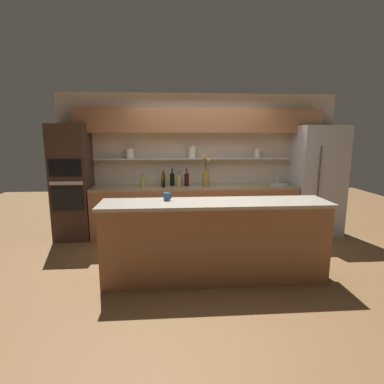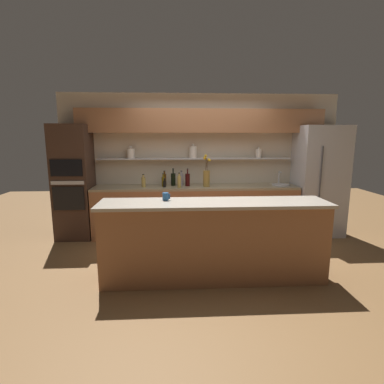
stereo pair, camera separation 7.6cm
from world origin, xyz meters
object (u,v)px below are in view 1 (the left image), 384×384
object	(u,v)px
oven_tower	(72,182)
bottle_spirit_1	(179,181)
flower_vase	(206,176)
bottle_spirit_2	(181,179)
bottle_spirit_3	(143,182)
bottle_wine_0	(172,179)
sink_fixture	(279,184)
bottle_sauce_4	(164,184)
bottle_spirit_7	(164,179)
bottle_oil_5	(162,181)
bottle_wine_6	(187,180)
refrigerator	(317,180)
coffee_mug	(167,197)

from	to	relation	value
oven_tower	bottle_spirit_1	bearing A→B (deg)	-4.55
flower_vase	bottle_spirit_2	size ratio (longest dim) A/B	2.12
bottle_spirit_3	bottle_wine_0	bearing A→B (deg)	15.56
bottle_spirit_2	bottle_spirit_3	bearing A→B (deg)	-167.54
sink_fixture	bottle_sauce_4	distance (m)	2.16
bottle_wine_0	bottle_spirit_7	distance (m)	0.16
bottle_spirit_7	bottle_spirit_3	bearing A→B (deg)	-155.32
bottle_oil_5	bottle_wine_6	bearing A→B (deg)	6.65
refrigerator	bottle_wine_6	distance (m)	2.44
bottle_sauce_4	bottle_spirit_7	distance (m)	0.21
bottle_spirit_1	bottle_wine_6	bearing A→B (deg)	49.41
refrigerator	oven_tower	xyz separation A→B (m)	(-4.47, 0.04, 0.01)
bottle_sauce_4	bottle_wine_6	world-z (taller)	bottle_wine_6
bottle_spirit_2	bottle_spirit_3	size ratio (longest dim) A/B	1.17
bottle_oil_5	coffee_mug	distance (m)	1.66
bottle_wine_0	bottle_spirit_2	xyz separation A→B (m)	(0.15, 0.00, -0.00)
refrigerator	bottle_oil_5	bearing A→B (deg)	179.70
bottle_sauce_4	coffee_mug	distance (m)	1.59
bottle_spirit_1	bottle_wine_6	size ratio (longest dim) A/B	0.84
bottle_oil_5	refrigerator	bearing A→B (deg)	-0.30
oven_tower	bottle_wine_6	bearing A→B (deg)	0.85
flower_vase	bottle_spirit_3	xyz separation A→B (m)	(-1.13, -0.01, -0.10)
bottle_spirit_3	refrigerator	bearing A→B (deg)	0.38
refrigerator	bottle_wine_0	xyz separation A→B (m)	(-2.70, 0.13, 0.03)
bottle_spirit_2	bottle_sauce_4	xyz separation A→B (m)	(-0.31, -0.18, -0.05)
refrigerator	sink_fixture	distance (m)	0.70
bottle_spirit_2	bottle_oil_5	bearing A→B (deg)	-161.01
bottle_wine_0	bottle_sauce_4	xyz separation A→B (m)	(-0.15, -0.18, -0.05)
bottle_spirit_1	coffee_mug	xyz separation A→B (m)	(-0.19, -1.53, 0.04)
oven_tower	bottle_spirit_1	world-z (taller)	oven_tower
oven_tower	coffee_mug	bearing A→B (deg)	-44.81
bottle_spirit_3	bottle_wine_6	distance (m)	0.80
bottle_spirit_1	bottle_sauce_4	xyz separation A→B (m)	(-0.26, 0.06, -0.05)
oven_tower	bottle_spirit_7	size ratio (longest dim) A/B	7.36
refrigerator	bottle_oil_5	size ratio (longest dim) A/B	8.32
bottle_wine_0	bottle_spirit_3	xyz separation A→B (m)	(-0.53, -0.15, -0.02)
refrigerator	bottle_spirit_2	world-z (taller)	refrigerator
bottle_spirit_1	bottle_oil_5	distance (m)	0.32
refrigerator	bottle_spirit_1	bearing A→B (deg)	-177.50
bottle_spirit_2	bottle_spirit_7	size ratio (longest dim) A/B	1.00
bottle_sauce_4	bottle_wine_6	distance (m)	0.44
bottle_spirit_3	bottle_sauce_4	bearing A→B (deg)	-4.79
bottle_spirit_3	bottle_wine_6	size ratio (longest dim) A/B	0.74
sink_fixture	bottle_spirit_3	world-z (taller)	sink_fixture
bottle_oil_5	bottle_spirit_7	size ratio (longest dim) A/B	0.88
bottle_spirit_2	bottle_sauce_4	distance (m)	0.36
bottle_spirit_1	bottle_wine_6	distance (m)	0.24
bottle_spirit_7	bottle_spirit_2	bearing A→B (deg)	-3.42
bottle_wine_0	bottle_oil_5	distance (m)	0.21
bottle_sauce_4	bottle_spirit_7	xyz separation A→B (m)	(-0.01, 0.20, 0.05)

